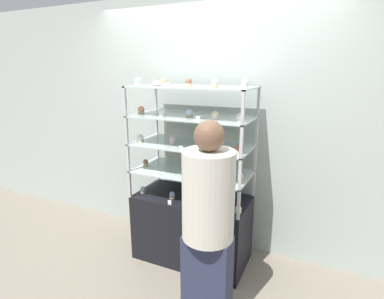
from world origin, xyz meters
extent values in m
plane|color=gray|center=(0.00, 0.00, 0.00)|extent=(20.00, 20.00, 0.00)
cube|color=#A8B2AD|center=(0.00, 0.42, 1.30)|extent=(8.00, 0.05, 2.60)
cube|color=black|center=(0.00, 0.00, 0.34)|extent=(1.10, 0.55, 0.67)
cube|color=#B7B7BC|center=(-0.54, 0.26, 0.80)|extent=(0.02, 0.02, 0.26)
cube|color=#B7B7BC|center=(0.54, 0.26, 0.80)|extent=(0.02, 0.02, 0.26)
cube|color=#B7B7BC|center=(-0.54, -0.26, 0.80)|extent=(0.02, 0.02, 0.26)
cube|color=#B7B7BC|center=(0.54, -0.26, 0.80)|extent=(0.02, 0.02, 0.26)
cube|color=#B2C6C1|center=(0.00, 0.00, 0.93)|extent=(1.10, 0.55, 0.01)
cube|color=#B7B7BC|center=(-0.54, 0.26, 1.07)|extent=(0.02, 0.02, 0.26)
cube|color=#B7B7BC|center=(0.54, 0.26, 1.07)|extent=(0.02, 0.02, 0.26)
cube|color=#B7B7BC|center=(-0.54, -0.26, 1.07)|extent=(0.02, 0.02, 0.26)
cube|color=#B7B7BC|center=(0.54, -0.26, 1.07)|extent=(0.02, 0.02, 0.26)
cube|color=#B2C6C1|center=(0.00, 0.00, 1.19)|extent=(1.10, 0.55, 0.01)
cube|color=#B7B7BC|center=(-0.54, 0.26, 1.33)|extent=(0.02, 0.02, 0.26)
cube|color=#B7B7BC|center=(0.54, 0.26, 1.33)|extent=(0.02, 0.02, 0.26)
cube|color=#B7B7BC|center=(-0.54, -0.26, 1.33)|extent=(0.02, 0.02, 0.26)
cube|color=#B7B7BC|center=(0.54, -0.26, 1.33)|extent=(0.02, 0.02, 0.26)
cube|color=#B2C6C1|center=(0.00, 0.00, 1.46)|extent=(1.10, 0.55, 0.01)
cube|color=#B7B7BC|center=(-0.54, 0.26, 1.59)|extent=(0.02, 0.02, 0.26)
cube|color=#B7B7BC|center=(0.54, 0.26, 1.59)|extent=(0.02, 0.02, 0.26)
cube|color=#B7B7BC|center=(-0.54, -0.26, 1.59)|extent=(0.02, 0.02, 0.26)
cube|color=#B7B7BC|center=(0.54, -0.26, 1.59)|extent=(0.02, 0.02, 0.26)
cube|color=#B2C6C1|center=(0.00, 0.00, 1.72)|extent=(1.10, 0.55, 0.01)
cylinder|color=brown|center=(0.02, 0.02, 0.73)|extent=(0.16, 0.16, 0.12)
cylinder|color=silver|center=(0.02, 0.02, 0.80)|extent=(0.16, 0.16, 0.02)
cube|color=brown|center=(0.29, -0.01, 0.97)|extent=(0.24, 0.12, 0.06)
cube|color=silver|center=(0.29, -0.01, 1.00)|extent=(0.24, 0.12, 0.01)
cylinder|color=#CCB28C|center=(-0.49, -0.12, 0.68)|extent=(0.05, 0.05, 0.02)
sphere|color=silver|center=(-0.49, -0.12, 0.71)|extent=(0.05, 0.05, 0.05)
cylinder|color=#CCB28C|center=(-0.15, -0.12, 0.68)|extent=(0.05, 0.05, 0.02)
sphere|color=silver|center=(-0.15, -0.12, 0.71)|extent=(0.05, 0.05, 0.05)
cylinder|color=#CCB28C|center=(0.17, -0.11, 0.68)|extent=(0.05, 0.05, 0.02)
sphere|color=silver|center=(0.17, -0.11, 0.71)|extent=(0.05, 0.05, 0.05)
cylinder|color=white|center=(0.51, -0.15, 0.68)|extent=(0.05, 0.05, 0.02)
sphere|color=#F4EAB2|center=(0.51, -0.15, 0.71)|extent=(0.05, 0.05, 0.05)
cube|color=white|center=(-0.11, -0.26, 0.69)|extent=(0.04, 0.00, 0.04)
cylinder|color=#CCB28C|center=(-0.49, -0.05, 0.95)|extent=(0.05, 0.05, 0.03)
sphere|color=#8C5B42|center=(-0.49, -0.05, 0.98)|extent=(0.05, 0.05, 0.05)
cylinder|color=white|center=(-0.01, -0.05, 0.95)|extent=(0.05, 0.05, 0.03)
sphere|color=silver|center=(-0.01, -0.05, 0.98)|extent=(0.05, 0.05, 0.05)
cylinder|color=#CCB28C|center=(0.48, -0.05, 0.95)|extent=(0.05, 0.05, 0.03)
sphere|color=#F4EAB2|center=(0.48, -0.05, 0.98)|extent=(0.05, 0.05, 0.05)
cube|color=white|center=(-0.22, -0.26, 0.96)|extent=(0.04, 0.00, 0.04)
cylinder|color=#CCB28C|center=(-0.49, -0.12, 1.21)|extent=(0.06, 0.06, 0.02)
sphere|color=white|center=(-0.49, -0.12, 1.24)|extent=(0.06, 0.06, 0.06)
cylinder|color=beige|center=(-0.17, -0.07, 1.21)|extent=(0.06, 0.06, 0.02)
sphere|color=silver|center=(-0.17, -0.07, 1.24)|extent=(0.06, 0.06, 0.06)
cylinder|color=#CCB28C|center=(0.18, -0.08, 1.21)|extent=(0.06, 0.06, 0.02)
sphere|color=silver|center=(0.18, -0.08, 1.24)|extent=(0.06, 0.06, 0.06)
cylinder|color=#CCB28C|center=(0.48, -0.12, 1.21)|extent=(0.06, 0.06, 0.02)
sphere|color=#8C5B42|center=(0.48, -0.12, 1.24)|extent=(0.06, 0.06, 0.06)
cube|color=white|center=(0.01, -0.26, 1.22)|extent=(0.04, 0.00, 0.04)
cylinder|color=#CCB28C|center=(-0.50, -0.08, 1.47)|extent=(0.06, 0.06, 0.02)
sphere|color=#E5996B|center=(-0.50, -0.08, 1.50)|extent=(0.07, 0.07, 0.07)
cylinder|color=white|center=(-0.24, -0.11, 1.47)|extent=(0.06, 0.06, 0.02)
sphere|color=white|center=(-0.24, -0.11, 1.50)|extent=(0.07, 0.07, 0.07)
cylinder|color=#CCB28C|center=(0.01, -0.07, 1.47)|extent=(0.06, 0.06, 0.02)
sphere|color=silver|center=(0.01, -0.07, 1.50)|extent=(0.07, 0.07, 0.07)
cylinder|color=white|center=(0.26, -0.10, 1.47)|extent=(0.06, 0.06, 0.02)
sphere|color=#F4EAB2|center=(0.26, -0.10, 1.50)|extent=(0.07, 0.07, 0.07)
cylinder|color=beige|center=(0.48, -0.11, 1.47)|extent=(0.06, 0.06, 0.02)
sphere|color=white|center=(0.48, -0.11, 1.50)|extent=(0.07, 0.07, 0.07)
cube|color=white|center=(0.17, -0.26, 1.49)|extent=(0.04, 0.00, 0.04)
cylinder|color=beige|center=(-0.50, -0.10, 1.74)|extent=(0.06, 0.06, 0.03)
sphere|color=silver|center=(-0.50, -0.10, 1.77)|extent=(0.06, 0.06, 0.06)
cylinder|color=white|center=(-0.24, -0.07, 1.74)|extent=(0.06, 0.06, 0.03)
sphere|color=#E5996B|center=(-0.24, -0.07, 1.77)|extent=(0.06, 0.06, 0.06)
cylinder|color=#CCB28C|center=(-0.01, -0.05, 1.74)|extent=(0.06, 0.06, 0.03)
sphere|color=#8C5B42|center=(-0.01, -0.05, 1.77)|extent=(0.06, 0.06, 0.06)
cylinder|color=#CCB28C|center=(0.24, -0.08, 1.74)|extent=(0.06, 0.06, 0.03)
sphere|color=silver|center=(0.24, -0.08, 1.77)|extent=(0.06, 0.06, 0.06)
cylinder|color=beige|center=(0.50, -0.08, 1.74)|extent=(0.06, 0.06, 0.03)
sphere|color=silver|center=(0.50, -0.08, 1.77)|extent=(0.06, 0.06, 0.06)
cube|color=white|center=(-0.10, -0.26, 1.75)|extent=(0.04, 0.00, 0.04)
torus|color=#EFE5CC|center=(-0.35, 0.02, 1.75)|extent=(0.14, 0.14, 0.04)
cube|color=#282D47|center=(0.44, -0.69, 0.36)|extent=(0.35, 0.19, 0.72)
cylinder|color=beige|center=(0.44, -0.69, 1.04)|extent=(0.36, 0.36, 0.63)
sphere|color=brown|center=(0.44, -0.69, 1.46)|extent=(0.20, 0.20, 0.20)
camera|label=1|loc=(1.13, -2.45, 1.88)|focal=28.00mm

